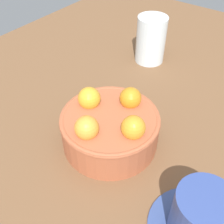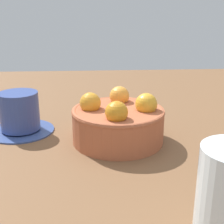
# 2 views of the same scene
# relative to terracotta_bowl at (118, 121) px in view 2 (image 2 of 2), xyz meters

# --- Properties ---
(ground_plane) EXTENTS (1.40, 1.01, 0.03)m
(ground_plane) POSITION_rel_terracotta_bowl_xyz_m (0.00, -0.00, -0.06)
(ground_plane) COLOR brown
(terracotta_bowl) EXTENTS (0.17, 0.17, 0.09)m
(terracotta_bowl) POSITION_rel_terracotta_bowl_xyz_m (0.00, 0.00, 0.00)
(terracotta_bowl) COLOR #AD5938
(terracotta_bowl) RESTS_ON ground_plane
(coffee_cup) EXTENTS (0.13, 0.13, 0.08)m
(coffee_cup) POSITION_rel_terracotta_bowl_xyz_m (-0.06, -0.19, -0.00)
(coffee_cup) COLOR #354A84
(coffee_cup) RESTS_ON ground_plane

